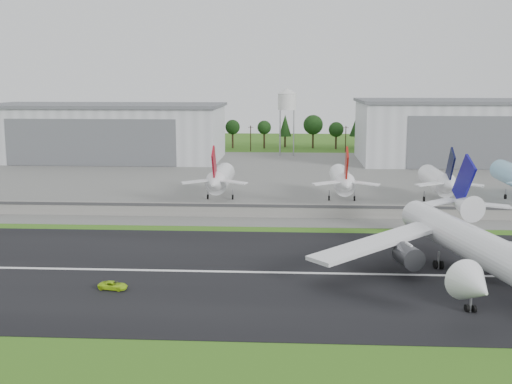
# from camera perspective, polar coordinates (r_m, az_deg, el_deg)

# --- Properties ---
(ground) EXTENTS (600.00, 600.00, 0.00)m
(ground) POSITION_cam_1_polar(r_m,az_deg,el_deg) (102.96, 4.44, -8.89)
(ground) COLOR #2E6217
(ground) RESTS_ON ground
(runway) EXTENTS (320.00, 60.00, 0.10)m
(runway) POSITION_cam_1_polar(r_m,az_deg,el_deg) (112.45, 4.35, -7.22)
(runway) COLOR black
(runway) RESTS_ON ground
(runway_centerline) EXTENTS (220.00, 1.00, 0.02)m
(runway_centerline) POSITION_cam_1_polar(r_m,az_deg,el_deg) (112.43, 4.35, -7.19)
(runway_centerline) COLOR white
(runway_centerline) RESTS_ON runway
(apron) EXTENTS (320.00, 150.00, 0.10)m
(apron) POSITION_cam_1_polar(r_m,az_deg,el_deg) (219.94, 3.87, 1.30)
(apron) COLOR slate
(apron) RESTS_ON ground
(blast_fence) EXTENTS (240.00, 0.61, 3.50)m
(blast_fence) POSITION_cam_1_polar(r_m,az_deg,el_deg) (155.62, 4.08, -1.69)
(blast_fence) COLOR gray
(blast_fence) RESTS_ON ground
(hangar_west) EXTENTS (97.00, 44.00, 23.20)m
(hangar_west) POSITION_cam_1_polar(r_m,az_deg,el_deg) (274.45, -13.21, 5.22)
(hangar_west) COLOR silver
(hangar_west) RESTS_ON ground
(hangar_east) EXTENTS (102.00, 47.00, 25.20)m
(hangar_east) POSITION_cam_1_polar(r_m,az_deg,el_deg) (274.23, 19.75, 5.11)
(hangar_east) COLOR silver
(hangar_east) RESTS_ON ground
(water_tower) EXTENTS (8.40, 8.40, 29.40)m
(water_tower) POSITION_cam_1_polar(r_m,az_deg,el_deg) (282.54, 2.79, 8.23)
(water_tower) COLOR #99999E
(water_tower) RESTS_ON ground
(utility_poles) EXTENTS (230.00, 3.00, 12.00)m
(utility_poles) POSITION_cam_1_polar(r_m,az_deg,el_deg) (299.26, 3.74, 3.61)
(utility_poles) COLOR black
(utility_poles) RESTS_ON ground
(treeline) EXTENTS (320.00, 16.00, 22.00)m
(treeline) POSITION_cam_1_polar(r_m,az_deg,el_deg) (314.17, 3.72, 3.91)
(treeline) COLOR black
(treeline) RESTS_ON ground
(main_airliner) EXTENTS (55.94, 58.83, 18.17)m
(main_airliner) POSITION_cam_1_polar(r_m,az_deg,el_deg) (114.57, 18.25, -4.86)
(main_airliner) COLOR white
(main_airliner) RESTS_ON runway
(ground_vehicle) EXTENTS (4.93, 2.80, 1.30)m
(ground_vehicle) POSITION_cam_1_polar(r_m,az_deg,el_deg) (106.09, -12.60, -8.11)
(ground_vehicle) COLOR #ACDE1A
(ground_vehicle) RESTS_ON runway
(parked_jet_red_a) EXTENTS (7.36, 31.29, 16.62)m
(parked_jet_red_a) POSITION_cam_1_polar(r_m,az_deg,el_deg) (177.22, -3.27, 1.17)
(parked_jet_red_a) COLOR white
(parked_jet_red_a) RESTS_ON ground
(parked_jet_red_b) EXTENTS (7.36, 31.29, 16.57)m
(parked_jet_red_b) POSITION_cam_1_polar(r_m,az_deg,el_deg) (176.58, 7.70, 1.05)
(parked_jet_red_b) COLOR white
(parked_jet_red_b) RESTS_ON ground
(parked_jet_navy) EXTENTS (7.36, 31.29, 16.58)m
(parked_jet_navy) POSITION_cam_1_polar(r_m,az_deg,el_deg) (180.46, 15.96, 0.95)
(parked_jet_navy) COLOR white
(parked_jet_navy) RESTS_ON ground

